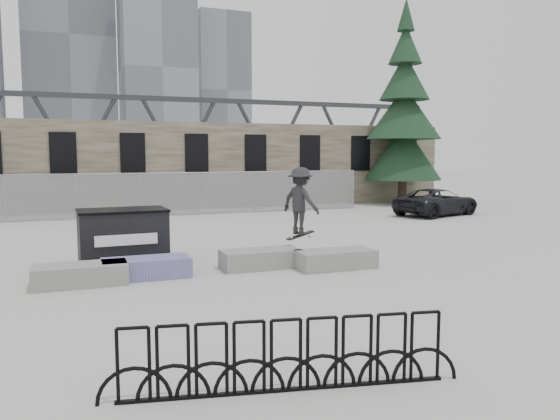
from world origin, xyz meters
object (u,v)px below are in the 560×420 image
object	(u,v)px
suv	(437,202)
skateboarder	(300,201)
planter_center_right	(261,258)
dumpster	(123,237)
bike_rack	(286,357)
planter_center_left	(146,267)
planter_far_left	(80,274)
spruce_tree	(404,119)
planter_offset	(335,258)

from	to	relation	value
suv	skateboarder	world-z (taller)	skateboarder
planter_center_right	dumpster	size ratio (longest dim) A/B	0.88
dumpster	bike_rack	size ratio (longest dim) A/B	0.52
planter_center_right	suv	size ratio (longest dim) A/B	0.44
dumpster	skateboarder	world-z (taller)	skateboarder
planter_center_left	skateboarder	bearing A→B (deg)	7.18
planter_center_left	planter_center_right	bearing A→B (deg)	1.57
planter_center_right	suv	bearing A→B (deg)	35.29
dumpster	suv	bearing A→B (deg)	21.73
dumpster	planter_center_left	bearing A→B (deg)	-80.42
suv	planter_far_left	bearing A→B (deg)	101.00
skateboarder	spruce_tree	bearing A→B (deg)	-69.76
planter_far_left	bike_rack	world-z (taller)	bike_rack
planter_far_left	skateboarder	world-z (taller)	skateboarder
planter_far_left	skateboarder	size ratio (longest dim) A/B	1.03
planter_far_left	planter_center_right	size ratio (longest dim) A/B	1.00
planter_far_left	planter_offset	xyz separation A→B (m)	(6.06, -0.44, 0.00)
skateboarder	dumpster	bearing A→B (deg)	47.70
dumpster	skateboarder	distance (m)	4.74
planter_center_right	planter_offset	bearing A→B (deg)	-22.63
planter_center_left	dumpster	distance (m)	1.82
planter_center_right	bike_rack	world-z (taller)	bike_rack
bike_rack	suv	bearing A→B (deg)	47.88
skateboarder	bike_rack	bearing A→B (deg)	128.01
planter_center_right	planter_offset	distance (m)	1.90
spruce_tree	suv	size ratio (longest dim) A/B	2.55
skateboarder	planter_center_left	bearing A→B (deg)	69.72
bike_rack	spruce_tree	xyz separation A→B (m)	(15.47, 20.69, 4.38)
planter_far_left	dumpster	size ratio (longest dim) A/B	0.88
planter_center_left	skateboarder	xyz separation A→B (m)	(4.14, 0.52, 1.38)
bike_rack	suv	world-z (taller)	suv
planter_center_right	dumpster	xyz separation A→B (m)	(-3.21, 1.64, 0.49)
planter_center_left	dumpster	bearing A→B (deg)	101.82
dumpster	suv	size ratio (longest dim) A/B	0.51
bike_rack	spruce_tree	bearing A→B (deg)	53.21
suv	skateboarder	distance (m)	13.01
planter_offset	skateboarder	bearing A→B (deg)	111.54
planter_far_left	suv	world-z (taller)	suv
planter_far_left	skateboarder	xyz separation A→B (m)	(5.60, 0.73, 1.38)
planter_offset	bike_rack	bearing A→B (deg)	-121.67
planter_far_left	suv	distance (m)	18.10
dumpster	bike_rack	bearing A→B (deg)	-84.73
planter_far_left	spruce_tree	bearing A→B (deg)	38.41
spruce_tree	skateboarder	size ratio (longest dim) A/B	5.94
planter_center_right	spruce_tree	size ratio (longest dim) A/B	0.17
skateboarder	planter_far_left	bearing A→B (deg)	69.99
planter_center_right	skateboarder	xyz separation A→B (m)	(1.29, 0.44, 1.38)
planter_offset	suv	world-z (taller)	suv
dumpster	suv	xyz separation A→B (m)	(14.86, 6.61, -0.11)
skateboarder	planter_offset	bearing A→B (deg)	174.08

